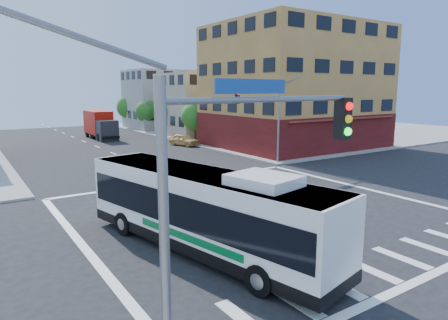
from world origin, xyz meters
TOP-DOWN VIEW (x-y plane):
  - ground at (0.00, 0.00)m, footprint 120.00×120.00m
  - sidewalk_ne at (35.00, 35.00)m, footprint 50.00×50.00m
  - corner_building_ne at (19.99, 18.48)m, footprint 18.10×15.44m
  - building_east_near at (16.98, 33.98)m, footprint 12.06×10.06m
  - building_east_far at (16.98, 47.98)m, footprint 12.06×10.06m
  - signal_mast_ne at (9.08, 10.62)m, footprint 7.91×1.13m
  - signal_mast_sw at (-9.08, -10.64)m, footprint 7.91×1.01m
  - street_tree_a at (11.90, 27.92)m, footprint 3.60×3.60m
  - street_tree_b at (11.90, 35.92)m, footprint 3.80×3.80m
  - street_tree_c at (11.90, 43.92)m, footprint 3.40×3.40m
  - street_tree_d at (11.90, 51.92)m, footprint 4.00×4.00m
  - transit_bus at (-5.36, -2.90)m, footprint 5.45×13.09m
  - box_truck at (2.80, 38.62)m, footprint 2.56×8.45m
  - parked_car at (9.18, 26.19)m, footprint 2.80×4.49m

SIDE VIEW (x-z plane):
  - ground at x=0.00m, z-range 0.00..0.00m
  - sidewalk_ne at x=35.00m, z-range 0.00..0.15m
  - parked_car at x=9.18m, z-range 0.00..1.43m
  - box_truck at x=2.80m, z-range -0.06..3.74m
  - transit_bus at x=-5.36m, z-range -0.04..3.75m
  - street_tree_c at x=11.90m, z-range 0.82..6.11m
  - street_tree_a at x=11.90m, z-range 0.83..6.35m
  - street_tree_b at x=11.90m, z-range 0.85..6.65m
  - street_tree_d at x=11.90m, z-range 0.87..6.90m
  - building_east_near at x=16.98m, z-range 0.01..9.01m
  - signal_mast_ne at x=9.08m, z-range 0.95..9.02m
  - signal_mast_sw at x=-9.08m, z-range 0.95..9.02m
  - building_east_far at x=16.98m, z-range 0.01..10.01m
  - corner_building_ne at x=19.99m, z-range -1.11..12.89m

